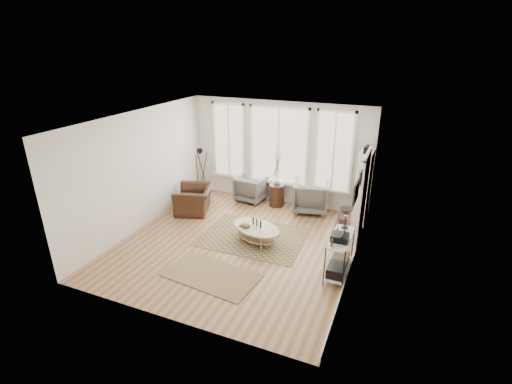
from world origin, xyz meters
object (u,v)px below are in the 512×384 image
at_px(low_shelf, 340,251).
at_px(armchair_left, 252,188).
at_px(armchair_right, 311,196).
at_px(accent_chair, 194,199).
at_px(bookcase, 363,188).
at_px(coffee_table, 256,230).
at_px(side_table, 277,178).

distance_m(low_shelf, armchair_left, 4.14).
distance_m(armchair_right, accent_chair, 3.20).
xyz_separation_m(armchair_right, accent_chair, (-2.94, -1.26, -0.08)).
xyz_separation_m(low_shelf, accent_chair, (-4.25, 1.44, -0.16)).
relative_size(bookcase, armchair_left, 2.51).
bearing_deg(armchair_right, bookcase, 159.57).
bearing_deg(bookcase, accent_chair, -165.92).
distance_m(low_shelf, armchair_right, 3.00).
xyz_separation_m(bookcase, coffee_table, (-2.08, -2.01, -0.65)).
bearing_deg(low_shelf, side_table, 130.60).
bearing_deg(armchair_left, low_shelf, 144.42).
bearing_deg(accent_chair, side_table, 102.38).
bearing_deg(armchair_right, armchair_left, -14.26).
height_order(coffee_table, accent_chair, accent_chair).
height_order(armchair_left, armchair_right, armchair_right).
bearing_deg(side_table, accent_chair, -147.88).
bearing_deg(coffee_table, side_table, 96.96).
height_order(coffee_table, side_table, side_table).
distance_m(bookcase, armchair_left, 3.21).
xyz_separation_m(coffee_table, side_table, (-0.26, 2.16, 0.54)).
bearing_deg(armchair_left, bookcase, -178.10).
height_order(low_shelf, armchair_right, low_shelf).
distance_m(bookcase, low_shelf, 2.56).
bearing_deg(coffee_table, armchair_right, 71.95).
bearing_deg(armchair_right, accent_chair, 10.37).
xyz_separation_m(bookcase, low_shelf, (-0.06, -2.52, -0.44)).
distance_m(bookcase, armchair_right, 1.48).
bearing_deg(armchair_right, low_shelf, 103.04).
relative_size(bookcase, side_table, 1.17).
distance_m(armchair_left, side_table, 0.94).
relative_size(bookcase, low_shelf, 1.58).
bearing_deg(low_shelf, armchair_left, 138.44).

